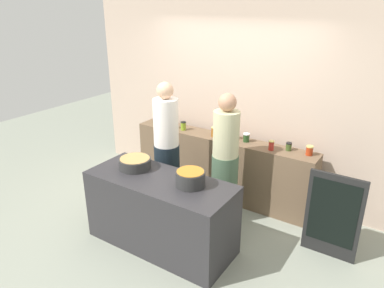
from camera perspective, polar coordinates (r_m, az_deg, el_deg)
ground at (r=4.67m, az=-2.42°, el=-13.43°), size 12.00×12.00×0.00m
storefront_wall at (r=5.20m, az=6.73°, el=8.39°), size 4.80×0.12×3.00m
display_shelf at (r=5.25m, az=4.50°, el=-3.54°), size 2.70×0.36×0.90m
prep_table at (r=4.23m, az=-4.91°, el=-10.64°), size 1.70×0.70×0.85m
preserve_jar_0 at (r=5.67m, az=-5.72°, el=4.06°), size 0.09×0.09×0.15m
preserve_jar_1 at (r=5.49m, az=-4.41°, el=3.29°), size 0.08×0.08×0.10m
preserve_jar_2 at (r=5.40m, az=-3.05°, el=3.06°), size 0.08×0.08×0.11m
preserve_jar_3 at (r=5.32m, az=-1.37°, el=2.88°), size 0.08×0.08×0.13m
preserve_jar_4 at (r=5.07m, az=3.46°, el=1.93°), size 0.08×0.08×0.14m
preserve_jar_5 at (r=5.10m, az=4.91°, el=1.77°), size 0.09×0.09×0.10m
preserve_jar_6 at (r=5.00m, az=6.53°, el=1.42°), size 0.09×0.09×0.12m
preserve_jar_7 at (r=4.93m, az=8.53°, el=1.02°), size 0.09×0.09×0.12m
preserve_jar_8 at (r=4.71m, az=12.36°, el=-0.21°), size 0.07×0.07×0.13m
preserve_jar_9 at (r=4.75m, az=14.97°, el=-0.38°), size 0.08×0.08×0.11m
preserve_jar_10 at (r=4.68m, az=17.99°, el=-0.97°), size 0.09×0.09×0.12m
cooking_pot_left at (r=4.29m, az=-8.94°, el=-2.98°), size 0.38×0.38×0.13m
cooking_pot_center at (r=3.84m, az=-0.25°, el=-5.43°), size 0.32×0.32×0.17m
cook_with_tongs at (r=4.67m, az=-3.98°, el=-1.90°), size 0.33×0.33×1.78m
cook_in_cap at (r=4.52m, az=5.21°, el=-3.39°), size 0.33×0.33×1.69m
chalkboard_sign at (r=4.29m, az=21.26°, el=-10.53°), size 0.59×0.05×1.00m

